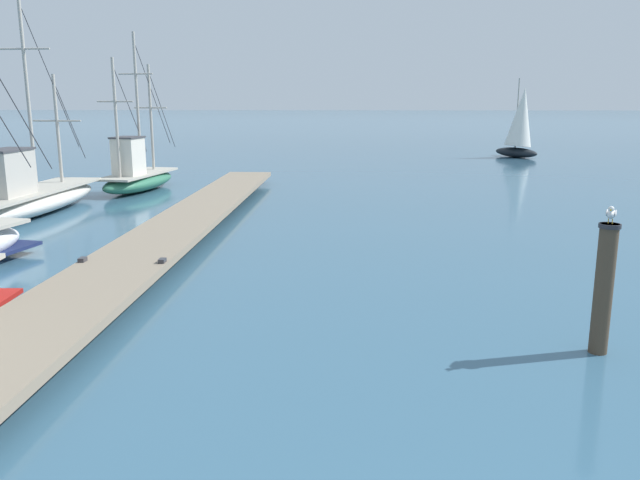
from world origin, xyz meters
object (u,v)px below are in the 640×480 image
(mooring_piling, at_px, (604,287))
(fishing_boat_1, at_px, (137,175))
(distant_sailboat, at_px, (520,123))
(perched_seagull, at_px, (611,213))
(fishing_boat_0, at_px, (29,197))

(mooring_piling, bearing_deg, fishing_boat_1, 126.75)
(mooring_piling, relative_size, distant_sailboat, 0.40)
(perched_seagull, distance_m, distant_sailboat, 32.41)
(fishing_boat_0, xyz_separation_m, distant_sailboat, (20.66, 21.01, 1.51))
(fishing_boat_0, relative_size, perched_seagull, 21.62)
(fishing_boat_1, bearing_deg, mooring_piling, -53.25)
(fishing_boat_1, height_order, distant_sailboat, fishing_boat_1)
(perched_seagull, bearing_deg, fishing_boat_1, 126.76)
(mooring_piling, distance_m, distant_sailboat, 32.43)
(fishing_boat_0, bearing_deg, mooring_piling, -37.90)
(fishing_boat_0, relative_size, fishing_boat_1, 1.28)
(perched_seagull, xyz_separation_m, distant_sailboat, (6.97, 31.65, 0.04))
(fishing_boat_1, height_order, mooring_piling, fishing_boat_1)
(fishing_boat_0, relative_size, mooring_piling, 4.11)
(fishing_boat_0, xyz_separation_m, mooring_piling, (13.68, -10.65, 0.40))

